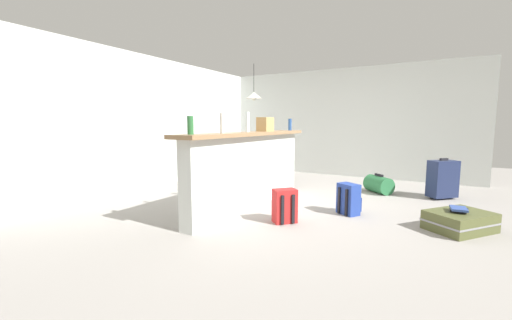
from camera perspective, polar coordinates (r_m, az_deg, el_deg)
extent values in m
cube|color=gray|center=(4.91, 7.86, -8.22)|extent=(13.00, 13.00, 0.05)
cube|color=silver|center=(6.54, -17.69, 6.50)|extent=(6.60, 0.10, 2.50)
cube|color=silver|center=(7.74, 14.59, 6.57)|extent=(0.10, 6.00, 2.50)
cube|color=silver|center=(4.64, -1.02, -2.04)|extent=(2.80, 0.20, 1.06)
cube|color=#93704C|center=(4.59, -1.03, 4.79)|extent=(2.96, 0.40, 0.05)
cylinder|color=#2D6B38|center=(3.58, -11.82, 6.18)|extent=(0.07, 0.07, 0.20)
cylinder|color=silver|center=(4.04, -6.15, 6.67)|extent=(0.06, 0.06, 0.25)
cylinder|color=silver|center=(4.60, -1.56, 6.90)|extent=(0.06, 0.06, 0.29)
cylinder|color=#9E661E|center=(5.15, 2.52, 6.46)|extent=(0.07, 0.07, 0.22)
cylinder|color=#284C89|center=(5.71, 6.16, 6.40)|extent=(0.06, 0.06, 0.21)
cube|color=tan|center=(4.95, 1.67, 6.48)|extent=(0.26, 0.18, 0.22)
cube|color=#332319|center=(6.91, -0.96, 2.40)|extent=(1.10, 0.80, 0.04)
cylinder|color=#332319|center=(6.36, -0.61, -1.32)|extent=(0.06, 0.06, 0.70)
cylinder|color=#332319|center=(7.21, 3.37, -0.39)|extent=(0.06, 0.06, 0.70)
cylinder|color=#332319|center=(6.73, -5.60, -0.91)|extent=(0.06, 0.06, 0.70)
cylinder|color=#332319|center=(7.54, -1.25, -0.08)|extent=(0.06, 0.06, 0.70)
cube|color=#4C331E|center=(6.64, 3.55, -0.29)|extent=(0.45, 0.45, 0.04)
cube|color=#4C331E|center=(6.68, 2.10, 1.99)|extent=(0.40, 0.09, 0.48)
cylinder|color=#4C331E|center=(6.47, 4.42, -2.49)|extent=(0.04, 0.04, 0.41)
cylinder|color=#4C331E|center=(6.77, 5.25, -2.09)|extent=(0.04, 0.04, 0.41)
cylinder|color=#4C331E|center=(6.58, 1.77, -2.33)|extent=(0.04, 0.04, 0.41)
cylinder|color=#4C331E|center=(6.87, 2.70, -1.95)|extent=(0.04, 0.04, 0.41)
cylinder|color=black|center=(6.95, -0.39, 14.59)|extent=(0.01, 0.01, 0.62)
cone|color=white|center=(6.91, -0.39, 11.64)|extent=(0.34, 0.34, 0.14)
sphere|color=white|center=(6.90, -0.39, 10.98)|extent=(0.07, 0.07, 0.07)
cube|color=#51562D|center=(4.36, 33.01, -9.30)|extent=(0.83, 0.80, 0.22)
cube|color=gray|center=(4.36, 33.01, -9.30)|extent=(0.85, 0.81, 0.02)
cube|color=#2D2D33|center=(4.70, 35.91, -8.41)|extent=(0.22, 0.23, 0.02)
cube|color=#233D93|center=(4.47, 16.40, -6.80)|extent=(0.30, 0.33, 0.42)
cube|color=navy|center=(4.57, 17.37, -7.50)|extent=(0.17, 0.22, 0.19)
cube|color=black|center=(4.36, 16.09, -7.41)|extent=(0.04, 0.04, 0.36)
cube|color=black|center=(4.46, 14.83, -7.06)|extent=(0.04, 0.04, 0.36)
cube|color=red|center=(3.96, 5.22, -8.28)|extent=(0.33, 0.32, 0.42)
cube|color=maroon|center=(4.08, 4.61, -8.90)|extent=(0.20, 0.19, 0.19)
cube|color=black|center=(3.91, 6.75, -8.83)|extent=(0.04, 0.04, 0.36)
cube|color=black|center=(3.85, 4.83, -9.03)|extent=(0.04, 0.04, 0.36)
cube|color=#1E284C|center=(5.98, 30.75, -2.95)|extent=(0.48, 0.48, 0.60)
cylinder|color=black|center=(6.17, 31.84, -5.58)|extent=(0.06, 0.06, 0.06)
cylinder|color=black|center=(5.90, 29.27, -5.94)|extent=(0.06, 0.06, 0.06)
cube|color=#232328|center=(5.94, 30.93, 0.10)|extent=(0.13, 0.13, 0.04)
cylinder|color=#286B3D|center=(6.01, 21.34, -4.16)|extent=(0.55, 0.56, 0.30)
cube|color=black|center=(5.98, 21.41, -2.56)|extent=(0.16, 0.17, 0.04)
cube|color=black|center=(4.36, 32.94, -7.62)|extent=(0.24, 0.19, 0.03)
cube|color=#334C99|center=(4.31, 32.87, -7.41)|extent=(0.23, 0.18, 0.03)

